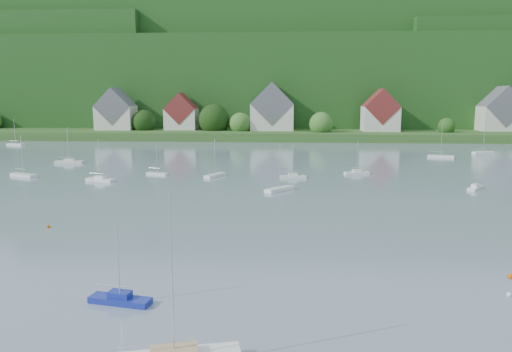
# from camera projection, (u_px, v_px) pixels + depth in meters

# --- Properties ---
(far_shore_strip) EXTENTS (600.00, 60.00, 3.00)m
(far_shore_strip) POSITION_uv_depth(u_px,v_px,m) (261.00, 132.00, 198.18)
(far_shore_strip) COLOR #2C531F
(far_shore_strip) RESTS_ON ground
(forested_ridge) EXTENTS (620.00, 181.22, 69.89)m
(forested_ridge) POSITION_uv_depth(u_px,v_px,m) (268.00, 82.00, 262.16)
(forested_ridge) COLOR #154014
(forested_ridge) RESTS_ON ground
(village_building_0) EXTENTS (14.00, 10.40, 16.00)m
(village_building_0) POSITION_uv_depth(u_px,v_px,m) (116.00, 113.00, 187.47)
(village_building_0) COLOR beige
(village_building_0) RESTS_ON far_shore_strip
(village_building_1) EXTENTS (12.00, 9.36, 14.00)m
(village_building_1) POSITION_uv_depth(u_px,v_px,m) (181.00, 115.00, 188.02)
(village_building_1) COLOR beige
(village_building_1) RESTS_ON far_shore_strip
(village_building_2) EXTENTS (16.00, 11.44, 18.00)m
(village_building_2) POSITION_uv_depth(u_px,v_px,m) (272.00, 111.00, 184.62)
(village_building_2) COLOR beige
(village_building_2) RESTS_ON far_shore_strip
(village_building_3) EXTENTS (13.00, 10.40, 15.50)m
(village_building_3) POSITION_uv_depth(u_px,v_px,m) (380.00, 114.00, 180.31)
(village_building_3) COLOR beige
(village_building_3) RESTS_ON far_shore_strip
(village_building_4) EXTENTS (15.00, 10.40, 16.50)m
(village_building_4) POSITION_uv_depth(u_px,v_px,m) (501.00, 113.00, 181.44)
(village_building_4) COLOR beige
(village_building_4) RESTS_ON far_shore_strip
(near_sailboat_1) EXTENTS (5.14, 2.31, 6.70)m
(near_sailboat_1) POSITION_uv_depth(u_px,v_px,m) (120.00, 298.00, 38.35)
(near_sailboat_1) COLOR #192797
(near_sailboat_1) RESTS_ON ground
(mooring_buoy_2) EXTENTS (0.50, 0.50, 0.50)m
(mooring_buoy_2) POSITION_uv_depth(u_px,v_px,m) (510.00, 278.00, 43.68)
(mooring_buoy_2) COLOR #E35500
(mooring_buoy_2) RESTS_ON ground
(mooring_buoy_3) EXTENTS (0.44, 0.44, 0.44)m
(mooring_buoy_3) POSITION_uv_depth(u_px,v_px,m) (48.00, 228.00, 60.33)
(mooring_buoy_3) COLOR #E35500
(mooring_buoy_3) RESTS_ON ground
(mooring_buoy_4) EXTENTS (0.43, 0.43, 0.43)m
(mooring_buoy_4) POSITION_uv_depth(u_px,v_px,m) (509.00, 296.00, 39.80)
(mooring_buoy_4) COLOR white
(mooring_buoy_4) RESTS_ON ground
(far_sailboat_cluster) EXTENTS (186.93, 75.63, 8.72)m
(far_sailboat_cluster) POSITION_uv_depth(u_px,v_px,m) (274.00, 163.00, 114.47)
(far_sailboat_cluster) COLOR white
(far_sailboat_cluster) RESTS_ON ground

